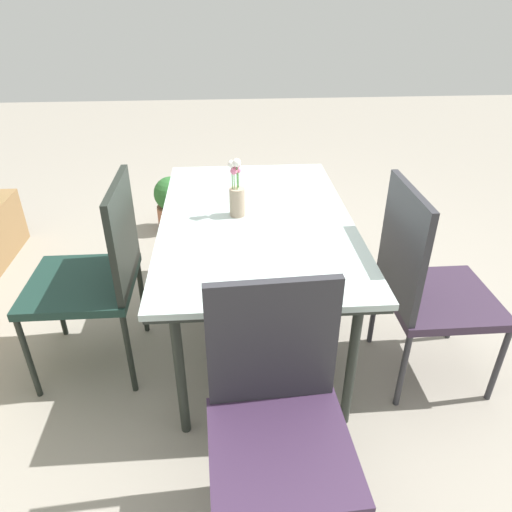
{
  "coord_description": "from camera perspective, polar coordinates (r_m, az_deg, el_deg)",
  "views": [
    {
      "loc": [
        -2.03,
        0.2,
        1.72
      ],
      "look_at": [
        0.03,
        0.06,
        0.5
      ],
      "focal_mm": 33.06,
      "sensor_mm": 36.0,
      "label": 1
    }
  ],
  "objects": [
    {
      "name": "chair_far_side",
      "position": [
        2.32,
        -18.64,
        -1.55
      ],
      "size": [
        0.49,
        0.49,
        0.98
      ],
      "rotation": [
        0.0,
        0.0,
        0.0
      ],
      "color": "#17312A",
      "rests_on": "ground"
    },
    {
      "name": "chair_near_left",
      "position": [
        2.28,
        19.76,
        -2.89
      ],
      "size": [
        0.49,
        0.49,
        0.99
      ],
      "rotation": [
        0.0,
        0.0,
        3.15
      ],
      "color": "#342639",
      "rests_on": "ground"
    },
    {
      "name": "chair_end_left",
      "position": [
        1.57,
        2.62,
        -18.39
      ],
      "size": [
        0.47,
        0.47,
        0.96
      ],
      "rotation": [
        0.0,
        0.0,
        1.62
      ],
      "color": "#392540",
      "rests_on": "ground"
    },
    {
      "name": "flower_vase",
      "position": [
        2.28,
        -2.34,
        7.5
      ],
      "size": [
        0.07,
        0.08,
        0.29
      ],
      "color": "tan",
      "rests_on": "dining_table"
    },
    {
      "name": "ground_plane",
      "position": [
        2.67,
        1.27,
        -9.64
      ],
      "size": [
        12.0,
        12.0,
        0.0
      ],
      "primitive_type": "plane",
      "color": "gray"
    },
    {
      "name": "dining_table",
      "position": [
        2.32,
        0.0,
        3.56
      ],
      "size": [
        1.49,
        0.92,
        0.72
      ],
      "color": "#B2C6C1",
      "rests_on": "ground"
    },
    {
      "name": "potted_plant",
      "position": [
        3.72,
        -10.15,
        6.33
      ],
      "size": [
        0.26,
        0.26,
        0.43
      ],
      "color": "#9E6047",
      "rests_on": "ground"
    }
  ]
}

